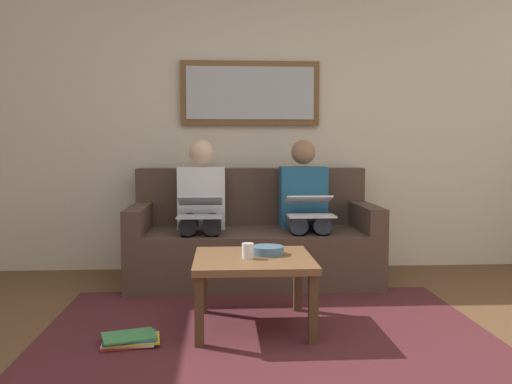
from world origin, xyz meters
TOP-DOWN VIEW (x-y plane):
  - wall_rear at (0.00, -2.60)m, footprint 6.00×0.12m
  - area_rug at (0.00, -0.85)m, footprint 2.60×1.80m
  - couch at (0.00, -2.12)m, footprint 1.95×0.90m
  - framed_mirror at (0.00, -2.51)m, footprint 1.21×0.05m
  - coffee_table at (0.07, -0.90)m, footprint 0.70×0.70m
  - cup at (0.10, -0.86)m, footprint 0.07×0.07m
  - bowl at (-0.02, -0.97)m, footprint 0.20×0.20m
  - person_left at (-0.42, -2.05)m, footprint 0.38×0.58m
  - laptop_white at (-0.42, -1.81)m, footprint 0.35×0.36m
  - person_right at (0.42, -2.05)m, footprint 0.38×0.58m
  - laptop_silver at (0.42, -1.81)m, footprint 0.34×0.35m
  - magazine_stack at (0.76, -0.64)m, footprint 0.34×0.27m

SIDE VIEW (x-z plane):
  - area_rug at x=0.00m, z-range 0.00..0.01m
  - magazine_stack at x=0.76m, z-range 0.00..0.06m
  - couch at x=0.00m, z-range -0.14..0.76m
  - coffee_table at x=0.07m, z-range 0.16..0.59m
  - bowl at x=-0.02m, z-range 0.43..0.48m
  - cup at x=0.10m, z-range 0.43..0.52m
  - person_left at x=-0.42m, z-range 0.04..1.18m
  - person_right at x=0.42m, z-range 0.04..1.18m
  - laptop_silver at x=0.42m, z-range 0.55..0.70m
  - laptop_white at x=-0.42m, z-range 0.55..0.71m
  - wall_rear at x=0.00m, z-range 0.00..2.60m
  - framed_mirror at x=0.00m, z-range 1.27..1.83m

